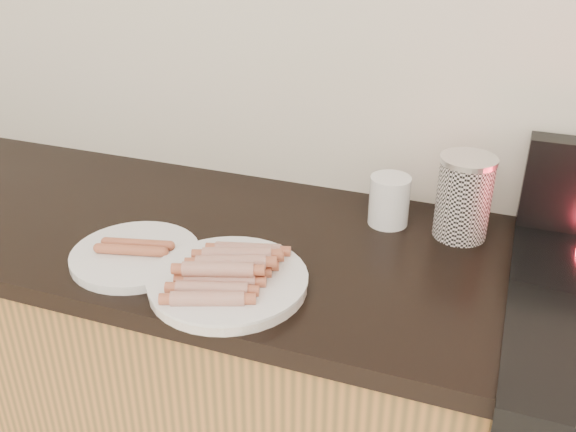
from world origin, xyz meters
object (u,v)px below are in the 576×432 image
(main_plate, at_px, (228,283))
(side_plate, at_px, (135,255))
(mug, at_px, (389,201))
(canister, at_px, (464,197))

(main_plate, relative_size, side_plate, 1.15)
(mug, bearing_deg, main_plate, -122.42)
(side_plate, xyz_separation_m, canister, (0.60, 0.33, 0.08))
(main_plate, height_order, side_plate, main_plate)
(side_plate, distance_m, mug, 0.55)
(canister, bearing_deg, side_plate, -151.47)
(main_plate, relative_size, canister, 1.64)
(side_plate, bearing_deg, canister, 28.53)
(canister, bearing_deg, mug, 179.42)
(side_plate, bearing_deg, main_plate, -7.30)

